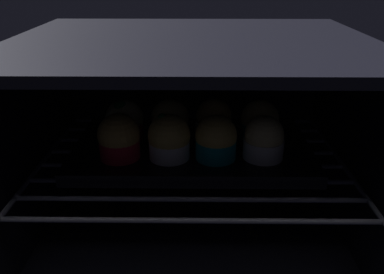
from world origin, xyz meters
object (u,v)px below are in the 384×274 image
at_px(baking_tray, 192,150).
at_px(muffin_row1_col0, 125,122).
at_px(muffin_row0_col3, 264,139).
at_px(muffin_row1_col2, 214,121).
at_px(muffin_row0_col2, 216,140).
at_px(muffin_row0_col1, 169,139).
at_px(muffin_row1_col1, 170,122).
at_px(muffin_row1_col3, 260,122).
at_px(muffin_row0_col0, 119,139).

relative_size(baking_tray, muffin_row1_col0, 5.27).
distance_m(baking_tray, muffin_row1_col0, 0.14).
xyz_separation_m(muffin_row0_col3, muffin_row1_col2, (-0.08, 0.09, 0.00)).
bearing_deg(baking_tray, muffin_row1_col0, 163.38).
height_order(muffin_row0_col2, muffin_row1_col0, muffin_row1_col0).
height_order(muffin_row0_col1, muffin_row1_col1, muffin_row0_col1).
height_order(muffin_row0_col3, muffin_row1_col1, same).
bearing_deg(muffin_row1_col1, muffin_row0_col3, -26.47).
height_order(baking_tray, muffin_row1_col1, muffin_row1_col1).
xyz_separation_m(muffin_row0_col2, muffin_row1_col3, (0.09, 0.08, -0.00)).
bearing_deg(muffin_row0_col0, muffin_row1_col0, 92.79).
distance_m(muffin_row0_col2, muffin_row1_col2, 0.09).
bearing_deg(muffin_row1_col1, muffin_row1_col2, 0.99).
xyz_separation_m(muffin_row0_col2, muffin_row1_col0, (-0.17, 0.08, 0.00)).
bearing_deg(muffin_row1_col0, muffin_row0_col3, -17.05).
bearing_deg(muffin_row1_col2, muffin_row0_col2, -89.56).
bearing_deg(baking_tray, muffin_row0_col0, -161.55).
xyz_separation_m(muffin_row0_col3, muffin_row1_col1, (-0.17, 0.08, -0.00)).
relative_size(muffin_row0_col0, muffin_row1_col3, 1.03).
relative_size(muffin_row0_col2, muffin_row1_col2, 1.01).
relative_size(baking_tray, muffin_row0_col1, 5.21).
height_order(muffin_row0_col1, muffin_row0_col3, muffin_row0_col1).
height_order(muffin_row1_col2, muffin_row1_col3, same).
xyz_separation_m(baking_tray, muffin_row0_col3, (0.13, -0.04, 0.04)).
xyz_separation_m(muffin_row1_col1, muffin_row1_col3, (0.17, -0.00, 0.00)).
distance_m(muffin_row0_col0, muffin_row0_col3, 0.25).
xyz_separation_m(muffin_row0_col1, muffin_row1_col1, (-0.00, 0.09, -0.00)).
bearing_deg(muffin_row1_col3, muffin_row1_col0, -179.60).
relative_size(muffin_row0_col2, muffin_row1_col0, 0.97).
bearing_deg(muffin_row0_col0, muffin_row1_col1, 46.01).
xyz_separation_m(baking_tray, muffin_row1_col3, (0.13, 0.04, 0.04)).
xyz_separation_m(muffin_row1_col2, muffin_row1_col3, (0.09, -0.01, -0.00)).
bearing_deg(baking_tray, muffin_row0_col1, -132.75).
distance_m(muffin_row0_col1, muffin_row1_col3, 0.19).
bearing_deg(muffin_row1_col0, muffin_row0_col1, -41.73).
bearing_deg(muffin_row0_col0, baking_tray, 18.45).
bearing_deg(baking_tray, muffin_row1_col2, 47.86).
xyz_separation_m(muffin_row0_col2, muffin_row0_col3, (0.08, 0.00, -0.00)).
bearing_deg(muffin_row0_col1, muffin_row0_col2, -0.40).
bearing_deg(muffin_row0_col2, muffin_row0_col3, 2.34).
height_order(muffin_row0_col1, muffin_row1_col3, muffin_row0_col1).
bearing_deg(baking_tray, muffin_row1_col3, 17.43).
distance_m(muffin_row0_col1, muffin_row1_col1, 0.09).
bearing_deg(muffin_row1_col0, muffin_row1_col1, 3.55).
distance_m(baking_tray, muffin_row0_col3, 0.14).
relative_size(muffin_row0_col0, muffin_row0_col1, 0.98).
bearing_deg(muffin_row1_col2, muffin_row0_col3, -45.41).
relative_size(muffin_row0_col3, muffin_row1_col0, 0.95).
xyz_separation_m(baking_tray, muffin_row1_col2, (0.04, 0.05, 0.04)).
bearing_deg(muffin_row0_col1, muffin_row1_col2, 47.56).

